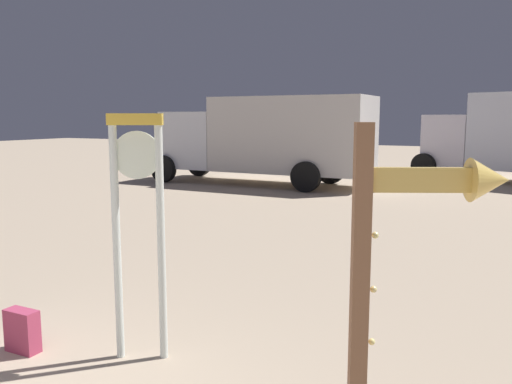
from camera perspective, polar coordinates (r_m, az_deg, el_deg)
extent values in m
cylinder|color=silver|center=(4.83, -14.91, -5.53)|extent=(0.07, 0.07, 2.10)
cylinder|color=silver|center=(4.74, -10.27, -5.66)|extent=(0.07, 0.07, 2.10)
cube|color=gold|center=(4.65, -13.03, 7.72)|extent=(0.47, 0.27, 0.10)
cylinder|color=white|center=(4.69, -12.82, 3.95)|extent=(0.40, 0.21, 0.42)
cube|color=black|center=(4.71, -12.75, 3.97)|extent=(0.06, 0.04, 0.10)
cube|color=black|center=(4.71, -12.75, 3.97)|extent=(0.11, 0.06, 0.13)
cube|color=#956747|center=(3.19, 11.16, -12.15)|extent=(0.13, 0.13, 2.14)
cube|color=#F5CB61|center=(3.09, 17.56, 1.27)|extent=(0.53, 0.29, 0.14)
cone|color=#F5CB61|center=(3.22, 24.06, 1.19)|extent=(0.31, 0.32, 0.25)
sphere|color=#FBEC8F|center=(3.29, 12.48, -15.61)|extent=(0.04, 0.04, 0.04)
sphere|color=#F1E18C|center=(3.17, 12.66, -10.28)|extent=(0.04, 0.04, 0.04)
sphere|color=#EFE690|center=(3.09, 12.84, -4.61)|extent=(0.04, 0.04, 0.04)
sphere|color=#FBE488|center=(3.03, 13.03, 1.33)|extent=(0.04, 0.04, 0.04)
cube|color=#B23C5B|center=(5.49, -24.07, -13.62)|extent=(0.33, 0.15, 0.40)
cube|color=#A03F55|center=(5.57, -23.27, -13.93)|extent=(0.23, 0.04, 0.18)
cube|color=silver|center=(16.69, 3.92, 6.24)|extent=(5.03, 2.22, 2.36)
cube|color=silver|center=(18.38, -6.24, 5.67)|extent=(1.96, 2.06, 1.91)
cube|color=black|center=(18.92, -8.74, 6.85)|extent=(0.06, 1.71, 0.84)
cylinder|color=black|center=(19.74, -6.21, 3.06)|extent=(0.90, 0.26, 0.90)
cylinder|color=black|center=(17.97, -10.04, 2.49)|extent=(0.90, 0.26, 0.90)
cylinder|color=black|center=(17.44, 8.12, 2.37)|extent=(0.90, 0.26, 0.90)
cylinder|color=black|center=(15.41, 5.44, 1.66)|extent=(0.90, 0.26, 0.90)
cube|color=silver|center=(20.32, 20.82, 5.29)|extent=(2.21, 2.43, 1.82)
cube|color=black|center=(20.68, 18.80, 6.44)|extent=(0.60, 1.60, 0.80)
cylinder|color=black|center=(21.60, 20.49, 3.03)|extent=(0.93, 0.54, 0.90)
cylinder|color=black|center=(19.70, 17.77, 2.71)|extent=(0.93, 0.54, 0.90)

